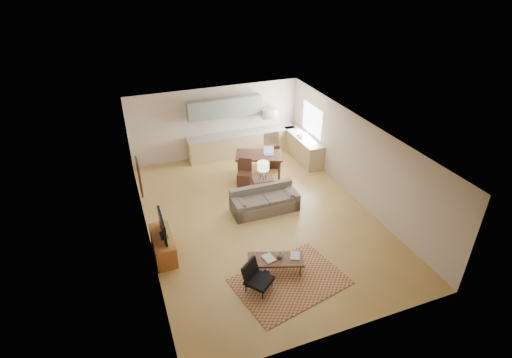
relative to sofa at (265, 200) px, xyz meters
name	(u,v)px	position (x,y,z in m)	size (l,w,h in m)	color
room	(260,178)	(-0.27, -0.25, 0.98)	(9.00, 9.00, 9.00)	#A47F41
kitchen_counter_back	(242,143)	(0.63, 3.93, 0.09)	(4.26, 0.64, 0.92)	tan
kitchen_counter_right	(303,148)	(2.66, 2.75, 0.09)	(0.64, 2.26, 0.92)	tan
kitchen_range	(268,140)	(1.73, 3.93, 0.08)	(0.62, 0.62, 0.90)	#A5A8AD
kitchen_microwave	(269,113)	(1.73, 3.95, 1.18)	(0.62, 0.40, 0.35)	#A5A8AD
upper_cabinets	(225,107)	(0.03, 4.08, 1.58)	(2.80, 0.34, 0.70)	gray
window_right	(312,120)	(2.96, 2.75, 1.18)	(0.02, 1.40, 1.05)	white
wall_art_left	(140,177)	(-3.48, 0.65, 1.18)	(0.06, 0.42, 1.10)	olive
triptych	(214,113)	(-0.37, 4.22, 1.38)	(1.70, 0.04, 0.50)	beige
rug	(290,281)	(-0.56, -3.05, -0.36)	(2.58, 1.79, 0.02)	brown
sofa	(265,200)	(0.00, 0.00, 0.00)	(2.11, 0.92, 0.73)	#60554A
coffee_table	(275,265)	(-0.76, -2.59, -0.16)	(1.38, 0.55, 0.42)	#482B19
book_a	(264,260)	(-1.04, -2.55, 0.06)	(0.31, 0.37, 0.03)	maroon
book_b	(291,255)	(-0.36, -2.61, 0.06)	(0.35, 0.39, 0.02)	navy
vase	(280,254)	(-0.64, -2.57, 0.13)	(0.18, 0.18, 0.18)	black
armchair	(259,278)	(-1.36, -3.03, 0.00)	(0.64, 0.64, 0.73)	black
tv_credenza	(163,245)	(-3.24, -0.97, -0.06)	(0.51, 1.33, 0.61)	#934C1C
tv	(162,226)	(-3.19, -0.97, 0.55)	(0.10, 1.02, 0.61)	black
console_table	(263,189)	(0.18, 0.61, 0.01)	(0.65, 0.43, 0.75)	#391F18
table_lamp	(263,170)	(0.18, 0.61, 0.69)	(0.37, 0.37, 0.60)	beige
dining_table	(259,165)	(0.64, 2.13, 0.04)	(1.62, 0.93, 0.82)	#391F18
dining_chair_near	(244,173)	(-0.07, 1.67, 0.10)	(0.44, 0.47, 0.93)	#391F18
dining_chair_far	(273,154)	(1.36, 2.60, 0.11)	(0.46, 0.48, 0.96)	#391F18
laptop	(269,151)	(0.96, 2.03, 0.58)	(0.34, 0.26, 0.26)	#A5A8AD
soap_bottle	(302,135)	(2.56, 2.72, 0.65)	(0.10, 0.10, 0.19)	beige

